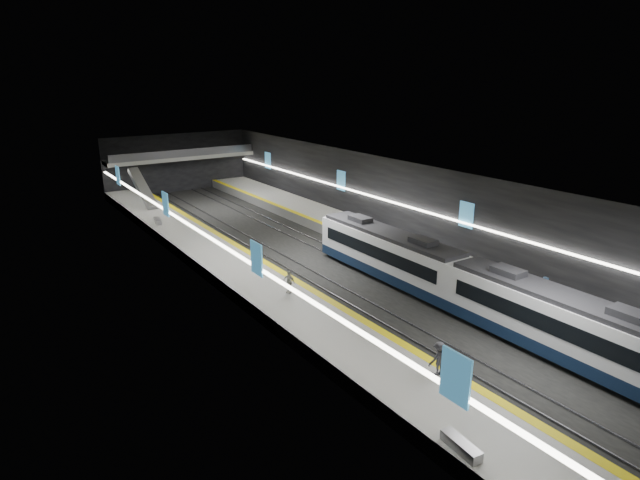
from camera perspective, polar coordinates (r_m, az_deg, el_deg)
ground at (r=47.55m, az=-0.40°, el=-2.21°), size 70.00×70.00×0.00m
ceiling at (r=45.48m, az=-0.42°, el=7.33°), size 20.00×70.00×0.04m
wall_left at (r=41.89m, az=-11.89°, el=0.43°), size 0.04×70.00×8.00m
wall_right at (r=52.36m, az=8.79°, el=4.01°), size 0.04×70.00×8.00m
wall_back at (r=77.39m, az=-14.99°, el=7.96°), size 20.00×0.04×8.00m
platform_left at (r=43.94m, az=-8.60°, el=-3.40°), size 5.00×70.00×1.00m
tile_surface_left at (r=43.77m, az=-8.63°, el=-2.78°), size 5.00×70.00×0.02m
tactile_strip_left at (r=44.67m, az=-6.08°, el=-2.24°), size 0.60×70.00×0.02m
platform_right at (r=51.68m, az=6.56°, el=-0.11°), size 5.00×70.00×1.00m
tile_surface_right at (r=51.53m, az=6.58°, el=0.43°), size 5.00×70.00×0.02m
tactile_strip_right at (r=50.18m, az=4.66°, el=0.03°), size 0.60×70.00×0.02m
rails at (r=47.53m, az=-0.40°, el=-2.14°), size 6.52×70.00×0.12m
train at (r=38.26m, az=14.69°, el=-4.30°), size 2.69×30.04×3.60m
ad_posters at (r=47.04m, az=-1.08°, el=3.30°), size 19.94×53.50×2.20m
cove_light_left at (r=42.02m, az=-11.62°, el=0.21°), size 0.25×68.60×0.12m
cove_light_right at (r=52.27m, az=8.61°, el=3.77°), size 0.25×68.60×0.12m
mezzanine_bridge at (r=75.29m, az=-14.52°, el=8.55°), size 20.00×3.00×1.50m
escalator at (r=66.94m, az=-18.40°, el=5.29°), size 1.20×7.50×3.92m
bench_left_near at (r=24.39m, az=14.81°, el=-20.47°), size 0.73×2.03×0.49m
bench_left_far at (r=57.97m, az=-16.93°, el=1.94°), size 0.87×2.01×0.48m
bench_right_near at (r=40.94m, az=26.43°, el=-5.68°), size 0.73×1.65×0.39m
bench_right_far at (r=54.76m, az=5.82°, el=1.74°), size 0.78×2.09×0.50m
passenger_right_a at (r=43.61m, az=12.66°, el=-2.02°), size 0.57×0.67×1.56m
passenger_right_b at (r=39.06m, az=22.81°, el=-5.02°), size 1.20×1.11×1.98m
passenger_left_a at (r=38.00m, az=-3.34°, el=-4.49°), size 0.75×1.04×1.64m
passenger_left_b at (r=28.82m, az=12.57°, el=-12.27°), size 1.28×0.86×1.84m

